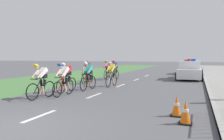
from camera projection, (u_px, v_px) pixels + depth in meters
ground_plane at (6, 129)px, 5.81m from camera, size 160.00×160.00×0.00m
kerb_edge at (205, 80)px, 17.14m from camera, size 0.16×60.00×0.13m
grass_verge at (67, 76)px, 21.27m from camera, size 7.00×60.00×0.01m
lane_markings_centre at (110, 90)px, 12.67m from camera, size 0.14×21.60×0.01m
cyclist_lead at (41, 81)px, 9.92m from camera, size 0.46×1.72×1.56m
cyclist_second at (63, 79)px, 10.64m from camera, size 0.42×1.72×1.56m
cyclist_third at (66, 77)px, 11.65m from camera, size 0.43×1.72×1.56m
cyclist_fourth at (88, 76)px, 12.54m from camera, size 0.43×1.72×1.56m
cyclist_fifth at (111, 74)px, 14.02m from camera, size 0.42×1.72×1.56m
cyclist_sixth at (87, 72)px, 15.63m from camera, size 0.42×1.72×1.56m
cyclist_seventh at (88, 71)px, 16.92m from camera, size 0.43×1.72×1.56m
cyclist_eighth at (115, 70)px, 18.12m from camera, size 0.42×1.72×1.56m
cyclist_ninth at (107, 69)px, 19.17m from camera, size 0.44×1.72×1.56m
police_car_nearest at (190, 71)px, 18.57m from camera, size 2.01×4.41×1.59m
police_car_second at (191, 68)px, 24.16m from camera, size 2.22×4.51×1.59m
traffic_cone_near at (185, 113)px, 6.21m from camera, size 0.36×0.36×0.64m
traffic_cone_mid at (176, 106)px, 7.03m from camera, size 0.36×0.36×0.64m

